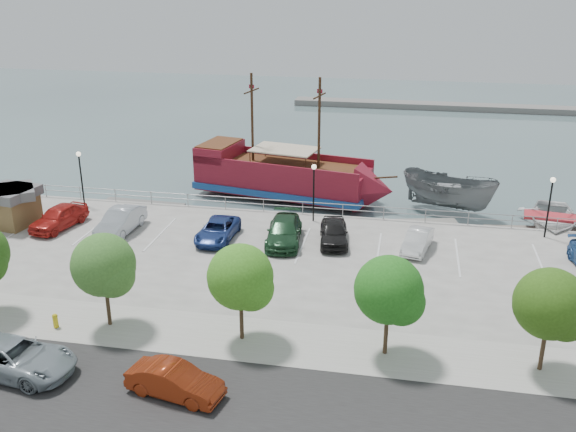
# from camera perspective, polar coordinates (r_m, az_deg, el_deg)

# --- Properties ---
(ground) EXTENTS (160.00, 160.00, 0.00)m
(ground) POSITION_cam_1_polar(r_m,az_deg,el_deg) (41.21, 0.84, -4.97)
(ground) COLOR #465B5F
(street) EXTENTS (100.00, 8.00, 0.04)m
(street) POSITION_cam_1_polar(r_m,az_deg,el_deg) (27.39, -5.34, -17.49)
(street) COLOR black
(street) RESTS_ON land_slab
(sidewalk) EXTENTS (100.00, 4.00, 0.05)m
(sidewalk) POSITION_cam_1_polar(r_m,az_deg,el_deg) (32.13, -2.35, -10.99)
(sidewalk) COLOR #9B978F
(sidewalk) RESTS_ON land_slab
(seawall_railing) EXTENTS (50.00, 0.06, 1.00)m
(seawall_railing) POSITION_cam_1_polar(r_m,az_deg,el_deg) (47.71, 2.50, 0.71)
(seawall_railing) COLOR gray
(seawall_railing) RESTS_ON land_slab
(far_shore) EXTENTS (40.00, 3.00, 0.80)m
(far_shore) POSITION_cam_1_polar(r_m,az_deg,el_deg) (93.26, 13.10, 9.50)
(far_shore) COLOR slate
(far_shore) RESTS_ON ground
(pirate_ship) EXTENTS (17.37, 7.73, 10.78)m
(pirate_ship) POSITION_cam_1_polar(r_m,az_deg,el_deg) (53.51, 0.74, 3.30)
(pirate_ship) COLOR maroon
(pirate_ship) RESTS_ON ground
(patrol_boat) EXTENTS (8.44, 6.29, 3.08)m
(patrol_boat) POSITION_cam_1_polar(r_m,az_deg,el_deg) (52.08, 14.06, 1.85)
(patrol_boat) COLOR slate
(patrol_boat) RESTS_ON ground
(speedboat) EXTENTS (5.97, 7.65, 1.45)m
(speedboat) POSITION_cam_1_polar(r_m,az_deg,el_deg) (51.11, 22.42, -0.49)
(speedboat) COLOR silver
(speedboat) RESTS_ON ground
(dock_west) EXTENTS (6.92, 2.33, 0.39)m
(dock_west) POSITION_cam_1_polar(r_m,az_deg,el_deg) (53.32, -12.85, 0.87)
(dock_west) COLOR slate
(dock_west) RESTS_ON ground
(dock_mid) EXTENTS (6.58, 3.26, 0.36)m
(dock_mid) POSITION_cam_1_polar(r_m,az_deg,el_deg) (49.07, 11.29, -0.79)
(dock_mid) COLOR gray
(dock_mid) RESTS_ON ground
(dock_east) EXTENTS (7.06, 2.82, 0.39)m
(dock_east) POSITION_cam_1_polar(r_m,az_deg,el_deg) (49.95, 21.03, -1.42)
(dock_east) COLOR slate
(dock_east) RESTS_ON ground
(shed) EXTENTS (3.81, 3.81, 2.72)m
(shed) POSITION_cam_1_polar(r_m,az_deg,el_deg) (49.63, -23.42, 0.88)
(shed) COLOR brown
(shed) RESTS_ON land_slab
(street_van) EXTENTS (5.93, 3.26, 1.57)m
(street_van) POSITION_cam_1_polar(r_m,az_deg,el_deg) (31.92, -23.14, -11.48)
(street_van) COLOR #8A969E
(street_van) RESTS_ON street
(street_sedan) EXTENTS (4.47, 2.30, 1.40)m
(street_sedan) POSITION_cam_1_polar(r_m,az_deg,el_deg) (28.53, -10.02, -14.26)
(street_sedan) COLOR maroon
(street_sedan) RESTS_ON street
(fire_hydrant) EXTENTS (0.28, 0.28, 0.81)m
(fire_hydrant) POSITION_cam_1_polar(r_m,az_deg,el_deg) (34.98, -19.98, -8.70)
(fire_hydrant) COLOR gold
(fire_hydrant) RESTS_ON sidewalk
(lamp_post_left) EXTENTS (0.36, 0.36, 4.28)m
(lamp_post_left) POSITION_cam_1_polar(r_m,az_deg,el_deg) (51.43, -17.98, 4.02)
(lamp_post_left) COLOR black
(lamp_post_left) RESTS_ON land_slab
(lamp_post_mid) EXTENTS (0.36, 0.36, 4.28)m
(lamp_post_mid) POSITION_cam_1_polar(r_m,az_deg,el_deg) (45.71, 2.30, 2.99)
(lamp_post_mid) COLOR black
(lamp_post_mid) RESTS_ON land_slab
(lamp_post_right) EXTENTS (0.36, 0.36, 4.28)m
(lamp_post_right) POSITION_cam_1_polar(r_m,az_deg,el_deg) (46.25, 22.30, 1.62)
(lamp_post_right) COLOR black
(lamp_post_right) RESTS_ON land_slab
(tree_c) EXTENTS (3.30, 3.20, 5.00)m
(tree_c) POSITION_cam_1_polar(r_m,az_deg,el_deg) (33.03, -15.89, -4.43)
(tree_c) COLOR #473321
(tree_c) RESTS_ON sidewalk
(tree_d) EXTENTS (3.30, 3.20, 5.00)m
(tree_d) POSITION_cam_1_polar(r_m,az_deg,el_deg) (30.65, -4.03, -5.67)
(tree_d) COLOR #473321
(tree_d) RESTS_ON sidewalk
(tree_e) EXTENTS (3.30, 3.20, 5.00)m
(tree_e) POSITION_cam_1_polar(r_m,az_deg,el_deg) (29.78, 9.20, -6.75)
(tree_e) COLOR #473321
(tree_e) RESTS_ON sidewalk
(tree_f) EXTENTS (3.30, 3.20, 5.00)m
(tree_f) POSITION_cam_1_polar(r_m,az_deg,el_deg) (30.52, 22.54, -7.48)
(tree_f) COLOR #473321
(tree_f) RESTS_ON sidewalk
(parked_car_a) EXTENTS (2.78, 5.06, 1.63)m
(parked_car_a) POSITION_cam_1_polar(r_m,az_deg,el_deg) (47.97, -19.70, -0.07)
(parked_car_a) COLOR #B31F1A
(parked_car_a) RESTS_ON land_slab
(parked_car_b) EXTENTS (1.91, 5.06, 1.65)m
(parked_car_b) POSITION_cam_1_polar(r_m,az_deg,el_deg) (45.82, -14.68, -0.46)
(parked_car_b) COLOR #A3ABB3
(parked_car_b) RESTS_ON land_slab
(parked_car_c) EXTENTS (2.26, 4.80, 1.33)m
(parked_car_c) POSITION_cam_1_polar(r_m,az_deg,el_deg) (43.49, -6.28, -1.27)
(parked_car_c) COLOR navy
(parked_car_c) RESTS_ON land_slab
(parked_car_d) EXTENTS (2.75, 5.61, 1.57)m
(parked_car_d) POSITION_cam_1_polar(r_m,az_deg,el_deg) (42.73, -0.35, -1.37)
(parked_car_d) COLOR #1C4226
(parked_car_d) RESTS_ON land_slab
(parked_car_e) EXTENTS (2.46, 4.78, 1.56)m
(parked_car_e) POSITION_cam_1_polar(r_m,az_deg,el_deg) (42.76, 4.09, -1.43)
(parked_car_e) COLOR black
(parked_car_e) RESTS_ON land_slab
(parked_car_f) EXTENTS (2.21, 4.25, 1.33)m
(parked_car_f) POSITION_cam_1_polar(r_m,az_deg,el_deg) (42.39, 11.43, -2.17)
(parked_car_f) COLOR silver
(parked_car_f) RESTS_ON land_slab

